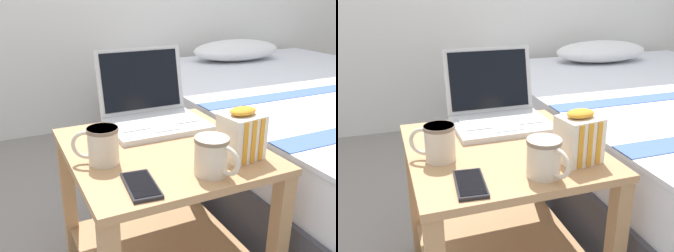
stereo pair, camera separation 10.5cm
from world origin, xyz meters
The scene contains 7 objects.
bed centered at (1.13, 0.48, 0.25)m, with size 1.63×2.10×0.61m.
bedside_table centered at (0.00, 0.00, 0.32)m, with size 0.55×0.58×0.50m.
laptop centered at (0.05, 0.21, 0.55)m, with size 0.32×0.30×0.25m.
mug_front_left centered at (-0.19, -0.03, 0.56)m, with size 0.12×0.08×0.10m.
mug_front_right centered at (0.04, -0.21, 0.56)m, with size 0.09×0.13×0.10m.
snack_bag centered at (0.17, -0.16, 0.57)m, with size 0.12×0.11×0.15m.
cell_phone centered at (-0.14, -0.20, 0.51)m, with size 0.08×0.15×0.01m.
Camera 1 is at (-0.42, -0.94, 0.95)m, focal length 40.00 mm.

